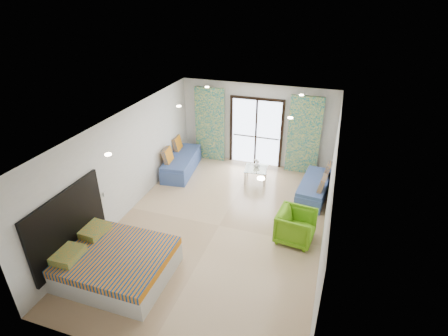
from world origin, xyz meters
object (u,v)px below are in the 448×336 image
(coffee_table, at_px, (256,170))
(armchair, at_px, (296,225))
(daybed_left, at_px, (181,163))
(bed, at_px, (115,263))
(daybed_right, at_px, (315,188))

(coffee_table, distance_m, armchair, 2.91)
(daybed_left, bearing_deg, coffee_table, -4.19)
(coffee_table, relative_size, armchair, 0.89)
(daybed_left, xyz_separation_m, armchair, (3.99, -2.34, 0.12))
(bed, relative_size, daybed_left, 1.04)
(bed, bearing_deg, armchair, 34.51)
(daybed_right, bearing_deg, coffee_table, 175.15)
(coffee_table, height_order, armchair, armchair)
(daybed_left, bearing_deg, daybed_right, -9.96)
(bed, relative_size, coffee_table, 2.83)
(bed, bearing_deg, daybed_right, 50.94)
(bed, height_order, daybed_right, daybed_right)
(daybed_right, height_order, armchair, daybed_right)
(daybed_right, height_order, coffee_table, daybed_right)
(daybed_left, xyz_separation_m, daybed_right, (4.23, -0.22, -0.03))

